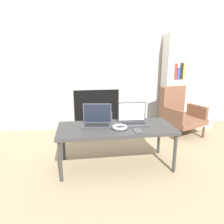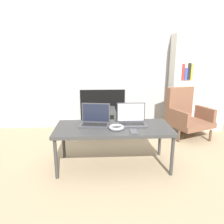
{
  "view_description": "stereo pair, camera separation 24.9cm",
  "coord_description": "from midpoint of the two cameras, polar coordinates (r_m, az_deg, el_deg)",
  "views": [
    {
      "loc": [
        -0.38,
        -1.99,
        1.26
      ],
      "look_at": [
        0.0,
        0.57,
        0.56
      ],
      "focal_mm": 35.0,
      "sensor_mm": 36.0,
      "label": 1
    },
    {
      "loc": [
        -0.14,
        -2.02,
        1.26
      ],
      "look_at": [
        0.0,
        0.57,
        0.56
      ],
      "focal_mm": 35.0,
      "sensor_mm": 36.0,
      "label": 2
    }
  ],
  "objects": [
    {
      "name": "armchair",
      "position": [
        3.65,
        20.69,
        -0.13
      ],
      "size": [
        0.73,
        0.7,
        0.75
      ],
      "rotation": [
        0.0,
        0.0,
        0.38
      ],
      "color": "brown",
      "rests_on": "ground_plane"
    },
    {
      "name": "laptop_left",
      "position": [
        2.47,
        -1.58,
        -2.13
      ],
      "size": [
        0.35,
        0.25,
        0.24
      ],
      "rotation": [
        0.0,
        0.0,
        -0.15
      ],
      "color": "#38383D",
      "rests_on": "table"
    },
    {
      "name": "laptop_right",
      "position": [
        2.52,
        7.9,
        -1.96
      ],
      "size": [
        0.33,
        0.21,
        0.24
      ],
      "rotation": [
        0.0,
        0.0,
        -0.02
      ],
      "color": "#38383D",
      "rests_on": "table"
    },
    {
      "name": "table",
      "position": [
        2.44,
        3.3,
        -4.75
      ],
      "size": [
        1.29,
        0.56,
        0.47
      ],
      "color": "#333333",
      "rests_on": "ground_plane"
    },
    {
      "name": "bookshelf",
      "position": [
        3.94,
        23.09,
        6.93
      ],
      "size": [
        0.88,
        0.32,
        1.57
      ],
      "color": "silver",
      "rests_on": "ground_plane"
    },
    {
      "name": "ground_plane",
      "position": [
        2.38,
        3.88,
        -16.92
      ],
      "size": [
        14.0,
        14.0,
        0.0
      ],
      "primitive_type": "plane",
      "color": "#998466"
    },
    {
      "name": "wall_back",
      "position": [
        3.72,
        1.01,
        15.47
      ],
      "size": [
        7.0,
        0.08,
        2.6
      ],
      "color": "#999999",
      "rests_on": "ground_plane"
    },
    {
      "name": "phone",
      "position": [
        2.29,
        8.79,
        -5.12
      ],
      "size": [
        0.07,
        0.15,
        0.01
      ],
      "color": "#333338",
      "rests_on": "table"
    },
    {
      "name": "tv",
      "position": [
        3.61,
        -0.41,
        -2.2
      ],
      "size": [
        0.41,
        0.45,
        0.38
      ],
      "color": "#383838",
      "rests_on": "ground_plane"
    },
    {
      "name": "headphones",
      "position": [
        2.36,
        4.19,
        -4.07
      ],
      "size": [
        0.17,
        0.17,
        0.04
      ],
      "color": "gray",
      "rests_on": "table"
    }
  ]
}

